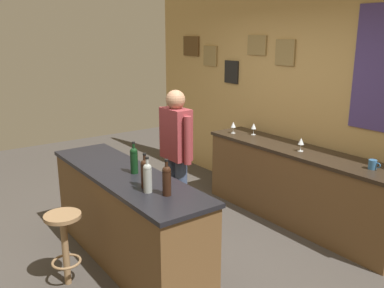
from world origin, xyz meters
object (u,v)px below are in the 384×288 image
Objects in this scene: bartender at (176,152)px; wine_bottle_b at (145,172)px; wine_bottle_a at (134,159)px; wine_bottle_c at (148,177)px; wine_glass_c at (301,142)px; wine_glass_a at (233,125)px; wine_bottle_d at (167,179)px; bar_stool at (64,237)px; wine_glass_b at (254,127)px; coffee_mug at (373,165)px.

wine_bottle_b is at bearing -48.25° from bartender.
wine_bottle_a and wine_bottle_c have the same top height.
wine_bottle_b is at bearing -90.00° from wine_glass_c.
wine_glass_c is (-0.11, 2.06, -0.05)m from wine_bottle_c.
wine_bottle_c is 2.37m from wine_glass_a.
wine_bottle_c is at bearing -19.10° from wine_bottle_b.
wine_bottle_c and wine_bottle_d have the same top height.
bartender is 1.07m from wine_bottle_b.
wine_bottle_c reaches higher than bar_stool.
bar_stool is at bearing -80.11° from wine_glass_b.
bar_stool is 2.22× the size of wine_bottle_a.
bartender reaches higher than wine_bottle_a.
wine_glass_b reaches higher than coffee_mug.
wine_glass_a and wine_glass_b have the same top height.
wine_bottle_c reaches higher than wine_glass_b.
bar_stool is at bearing -124.19° from wine_bottle_b.
wine_glass_c is at bearing 90.00° from wine_bottle_b.
wine_bottle_b is 1.97× the size of wine_glass_a.
wine_bottle_b reaches higher than wine_glass_a.
wine_bottle_a is at bearing -64.95° from bartender.
wine_bottle_c is 2.07m from wine_glass_c.
wine_glass_a is (-0.70, 2.59, 0.55)m from bar_stool.
wine_glass_b is at bearing 97.43° from bartender.
wine_bottle_c is at bearing -148.30° from wine_bottle_d.
wine_bottle_d is at bearing 44.58° from bar_stool.
bartender is at bearing 115.05° from wine_bottle_a.
wine_bottle_c is 2.40m from wine_glass_b.
wine_glass_c is (0.00, 2.03, -0.05)m from wine_bottle_b.
wine_glass_a and wine_glass_c have the same top height.
wine_bottle_d is at bearing -54.78° from wine_glass_a.
bartender is at bearing -82.57° from wine_glass_b.
wine_bottle_a is at bearing -121.82° from coffee_mug.
wine_bottle_a reaches higher than wine_glass_a.
wine_glass_c is at bearing -8.04° from wine_glass_b.
wine_bottle_b is at bearing -168.08° from wine_bottle_d.
wine_bottle_c is (0.11, -0.04, 0.00)m from wine_bottle_b.
wine_bottle_b is at bearing -15.08° from wine_bottle_a.
wine_bottle_c is at bearing -65.53° from wine_glass_b.
bar_stool is at bearing -74.83° from wine_glass_a.
wine_glass_c is (0.41, 2.63, 0.55)m from bar_stool.
wine_bottle_a reaches higher than coffee_mug.
wine_bottle_c reaches higher than coffee_mug.
wine_bottle_c is 2.45× the size of coffee_mug.
coffee_mug is at bearing 4.20° from wine_glass_c.
bar_stool is at bearing -91.65° from wine_bottle_a.
wine_glass_b is at bearing 118.62° from wine_bottle_d.
bartender reaches higher than wine_bottle_d.
wine_bottle_d is at bearing 11.92° from wine_bottle_b.
wine_glass_b is at bearing 114.47° from wine_bottle_c.
wine_bottle_c is (0.52, 0.56, 0.60)m from bar_stool.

